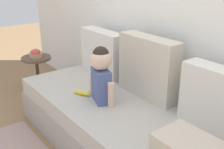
{
  "coord_description": "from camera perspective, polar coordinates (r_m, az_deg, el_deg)",
  "views": [
    {
      "loc": [
        1.58,
        -1.26,
        1.51
      ],
      "look_at": [
        -0.08,
        0.0,
        0.69
      ],
      "focal_mm": 44.54,
      "sensor_mm": 36.0,
      "label": 1
    }
  ],
  "objects": [
    {
      "name": "back_wall",
      "position": [
        2.45,
        11.82,
        11.45
      ],
      "size": [
        5.37,
        0.1,
        2.2
      ],
      "primitive_type": "cube",
      "color": "white",
      "rests_on": "ground"
    },
    {
      "name": "fruit_bowl",
      "position": [
        3.48,
        -15.41,
        4.13
      ],
      "size": [
        0.17,
        0.17,
        0.1
      ],
      "color": "tan",
      "rests_on": "side_table"
    },
    {
      "name": "throw_pillow_left",
      "position": [
        2.88,
        -1.99,
        4.49
      ],
      "size": [
        0.58,
        0.16,
        0.46
      ],
      "primitive_type": "cube",
      "color": "silver",
      "rests_on": "couch"
    },
    {
      "name": "couch",
      "position": [
        2.4,
        1.16,
        -11.11
      ],
      "size": [
        2.17,
        0.85,
        0.44
      ],
      "color": "#9C978F",
      "rests_on": "ground"
    },
    {
      "name": "side_table",
      "position": [
        3.52,
        -15.16,
        1.73
      ],
      "size": [
        0.35,
        0.35,
        0.48
      ],
      "color": "brown",
      "rests_on": "ground"
    },
    {
      "name": "throw_pillow_center",
      "position": [
        2.38,
        7.42,
        1.47
      ],
      "size": [
        0.59,
        0.16,
        0.53
      ],
      "primitive_type": "cube",
      "color": "beige",
      "rests_on": "couch"
    },
    {
      "name": "banana",
      "position": [
        2.48,
        -6.2,
        -3.77
      ],
      "size": [
        0.17,
        0.11,
        0.04
      ],
      "primitive_type": "ellipsoid",
      "rotation": [
        0.0,
        0.0,
        0.44
      ],
      "color": "yellow",
      "rests_on": "couch"
    },
    {
      "name": "throw_pillow_right",
      "position": [
        2.02,
        20.86,
        -4.91
      ],
      "size": [
        0.53,
        0.16,
        0.44
      ],
      "primitive_type": "cube",
      "color": "silver",
      "rests_on": "couch"
    },
    {
      "name": "toddler",
      "position": [
        2.27,
        -2.26,
        0.35
      ],
      "size": [
        0.33,
        0.18,
        0.48
      ],
      "color": "#4C5B93",
      "rests_on": "couch"
    }
  ]
}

